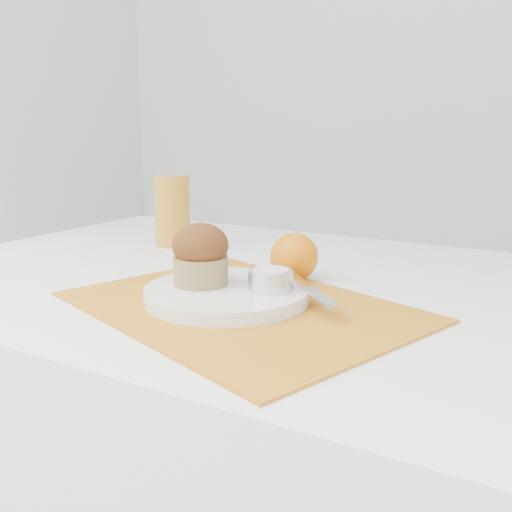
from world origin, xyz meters
The scene contains 11 objects.
table centered at (0.00, 0.05, 0.38)m, with size 1.20×0.80×0.75m, color white.
placemat centered at (0.06, -0.10, 0.75)m, with size 0.45×0.33×0.00m, color #C0771A.
plate centered at (0.03, -0.09, 0.76)m, with size 0.23×0.23×0.02m, color silver.
ramekin centered at (0.09, -0.07, 0.79)m, with size 0.06×0.06×0.03m, color silver.
cream centered at (0.09, -0.07, 0.80)m, with size 0.05×0.05×0.01m, color silver.
raspberry_near centered at (0.06, -0.05, 0.78)m, with size 0.02×0.02×0.02m, color #5F0202.
raspberry_far centered at (0.07, -0.04, 0.78)m, with size 0.02×0.02×0.02m, color #5E020E.
butter_knife centered at (0.12, -0.04, 0.77)m, with size 0.19×0.02×0.00m, color #BABCC3.
orange centered at (0.05, 0.06, 0.79)m, with size 0.08×0.08×0.08m, color orange.
juice_glass centered at (-0.28, 0.18, 0.82)m, with size 0.07×0.07×0.14m, color #C48424.
muffin centered at (-0.01, -0.10, 0.81)m, with size 0.10×0.10×0.09m.
Camera 1 is at (0.44, -0.72, 0.99)m, focal length 40.00 mm.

